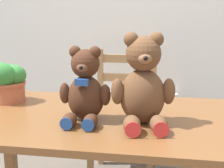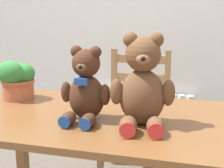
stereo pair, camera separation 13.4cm
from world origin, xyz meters
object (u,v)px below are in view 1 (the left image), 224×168
object	(u,v)px
wooden_chair_behind	(124,116)
teddy_bear_right	(143,86)
teddy_bear_left	(85,89)
potted_plant	(8,82)

from	to	relation	value
wooden_chair_behind	teddy_bear_right	bearing A→B (deg)	101.86
teddy_bear_left	teddy_bear_right	distance (m)	0.25
teddy_bear_right	potted_plant	bearing A→B (deg)	-26.70
wooden_chair_behind	teddy_bear_left	world-z (taller)	teddy_bear_left
teddy_bear_left	teddy_bear_right	world-z (taller)	teddy_bear_right
wooden_chair_behind	teddy_bear_right	world-z (taller)	teddy_bear_right
teddy_bear_left	teddy_bear_right	xyz separation A→B (m)	(0.25, -0.00, 0.03)
teddy_bear_right	teddy_bear_left	bearing A→B (deg)	-10.12
wooden_chair_behind	teddy_bear_right	size ratio (longest dim) A/B	2.41
teddy_bear_left	wooden_chair_behind	bearing A→B (deg)	-93.86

